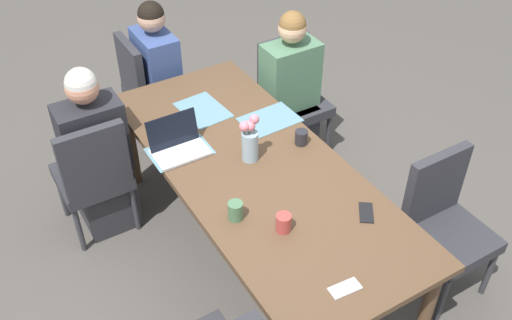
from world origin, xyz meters
name	(u,v)px	position (x,y,z in m)	size (l,w,h in m)	color
ground_plane	(256,252)	(0.00, 0.00, 0.00)	(10.00, 10.00, 0.00)	#4C4742
dining_table	(256,176)	(0.00, 0.00, 0.66)	(2.31, 0.95, 0.73)	brown
chair_near_left_near	(290,92)	(0.87, -0.83, 0.50)	(0.44, 0.44, 0.90)	#2D2D33
person_near_left_near	(289,96)	(0.79, -0.77, 0.53)	(0.36, 0.40, 1.19)	#2D2D33
chair_head_right_left_mid	(148,86)	(1.50, 0.07, 0.50)	(0.44, 0.44, 0.90)	#2D2D33
person_head_right_left_mid	(160,84)	(1.44, 0.00, 0.53)	(0.40, 0.36, 1.19)	#2D2D33
chair_far_left_far	(93,173)	(0.72, 0.77, 0.50)	(0.44, 0.44, 0.90)	#2D2D33
person_far_left_far	(98,160)	(0.80, 0.71, 0.53)	(0.36, 0.40, 1.19)	#2D2D33
chair_near_right_mid	(444,219)	(-0.73, -0.83, 0.50)	(0.44, 0.44, 0.90)	#2D2D33
flower_vase	(250,140)	(0.08, -0.01, 0.87)	(0.10, 0.12, 0.30)	#8EA8B7
placemat_near_left_near	(270,120)	(0.36, -0.32, 0.73)	(0.36, 0.26, 0.00)	slate
placemat_head_right_left_mid	(203,110)	(0.68, 0.00, 0.73)	(0.36, 0.26, 0.00)	slate
placemat_far_left_far	(180,151)	(0.36, 0.32, 0.73)	(0.36, 0.26, 0.00)	slate
laptop_far_left_far	(178,145)	(0.36, 0.32, 0.78)	(0.22, 0.32, 0.21)	silver
coffee_mug_near_left	(301,137)	(0.05, -0.35, 0.78)	(0.08, 0.08, 0.09)	#232328
coffee_mug_near_right	(236,211)	(-0.30, 0.30, 0.78)	(0.08, 0.08, 0.10)	#47704C
coffee_mug_centre_left	(284,223)	(-0.50, 0.14, 0.78)	(0.08, 0.08, 0.10)	#AD3D38
phone_black	(366,213)	(-0.63, -0.30, 0.74)	(0.15, 0.07, 0.01)	black
phone_silver	(345,288)	(-0.96, 0.10, 0.74)	(0.15, 0.07, 0.01)	silver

